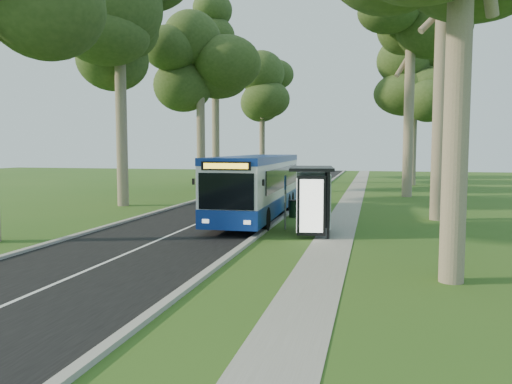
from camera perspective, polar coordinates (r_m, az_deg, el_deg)
ground at (r=20.52m, az=0.58°, el=-4.84°), size 120.00×120.00×0.00m
road at (r=30.97m, az=-1.64°, el=-1.48°), size 7.00×100.00×0.02m
kerb_east at (r=30.25m, az=4.78°, el=-1.56°), size 0.25×100.00×0.12m
kerb_west at (r=32.05m, az=-7.70°, el=-1.22°), size 0.25×100.00×0.12m
centre_line at (r=30.97m, az=-1.64°, el=-1.46°), size 0.12×100.00×0.00m
footpath at (r=29.96m, az=10.46°, el=-1.78°), size 1.50×100.00×0.02m
bus at (r=24.89m, az=0.15°, el=0.66°), size 2.78×11.88×3.13m
bus_stop_sign at (r=21.50m, az=3.38°, el=-0.41°), size 0.08×0.33×2.36m
bus_shelter at (r=20.19m, az=6.60°, el=0.53°), size 2.13×3.40×2.75m
litter_bin at (r=25.50m, az=4.31°, el=-1.90°), size 0.51×0.51×0.89m
car_white at (r=46.25m, az=-3.48°, el=1.49°), size 2.69×4.32×1.37m
car_silver at (r=57.20m, az=-0.09°, el=2.21°), size 2.13×4.58×1.45m
tree_west_b at (r=32.44m, az=-15.39°, el=18.55°), size 5.20×5.20×15.12m
tree_west_c at (r=40.75m, az=-6.41°, el=15.53°), size 5.20×5.20×14.81m
tree_west_d at (r=51.13m, az=-4.69°, el=16.09°), size 5.20×5.20×18.07m
tree_west_e at (r=59.53m, az=0.72°, el=11.37°), size 5.20×5.20×13.64m
tree_east_c at (r=38.81m, az=17.31°, el=17.92°), size 5.20×5.20×16.66m
tree_east_d at (r=50.25m, az=17.69°, el=12.02°), size 5.20×5.20×13.28m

